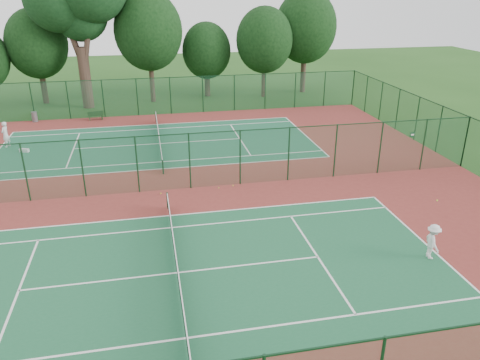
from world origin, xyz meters
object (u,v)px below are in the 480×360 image
at_px(player_near, 433,242).
at_px(trash_bin, 35,117).
at_px(bench, 96,115).
at_px(kit_bag, 24,150).
at_px(player_far, 5,134).

relative_size(player_near, trash_bin, 1.84).
bearing_deg(trash_bin, bench, -5.60).
relative_size(bench, kit_bag, 2.05).
bearing_deg(bench, player_near, -66.81).
relative_size(player_far, kit_bag, 2.85).
height_order(player_near, kit_bag, player_near).
relative_size(player_far, trash_bin, 2.17).
height_order(trash_bin, bench, trash_bin).
height_order(player_near, bench, player_near).
bearing_deg(player_near, trash_bin, 47.10).
bearing_deg(player_far, player_near, 68.01).
xyz_separation_m(player_near, kit_bag, (-21.26, 19.06, -0.71)).
distance_m(player_near, bench, 31.89).
bearing_deg(player_near, kit_bag, 56.59).
bearing_deg(trash_bin, player_far, -95.40).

